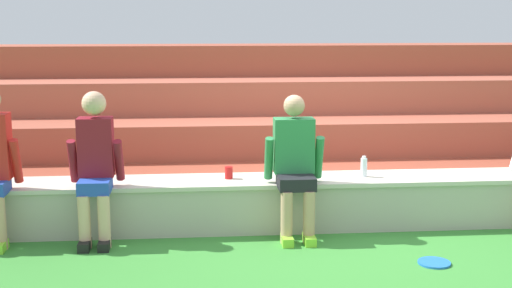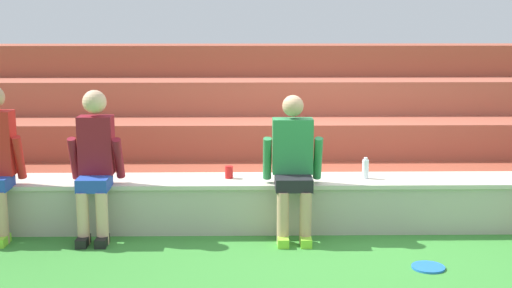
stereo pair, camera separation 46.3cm
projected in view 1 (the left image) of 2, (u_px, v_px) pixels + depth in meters
name	position (u px, v px, depth m)	size (l,w,h in m)	color
ground_plane	(335.00, 234.00, 6.56)	(80.00, 80.00, 0.00)	#388433
stone_seating_wall	(330.00, 200.00, 6.77)	(9.48, 0.57, 0.49)	#B7AF9E
brick_bleachers	(296.00, 127.00, 8.98)	(11.95, 3.10, 1.67)	#99422D
person_center	(95.00, 163.00, 6.22)	(0.50, 0.55, 1.38)	#DBAD89
person_right_of_center	(295.00, 163.00, 6.38)	(0.56, 0.56, 1.33)	tan
water_bottle_mid_right	(364.00, 167.00, 6.74)	(0.06, 0.06, 0.21)	silver
plastic_cup_middle	(229.00, 173.00, 6.66)	(0.08, 0.08, 0.12)	red
frisbee	(434.00, 263.00, 5.76)	(0.27, 0.27, 0.02)	blue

